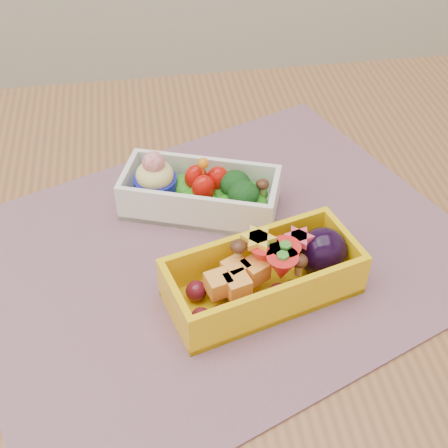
{
  "coord_description": "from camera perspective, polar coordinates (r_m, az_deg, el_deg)",
  "views": [
    {
      "loc": [
        -0.04,
        -0.47,
        1.23
      ],
      "look_at": [
        0.03,
        0.0,
        0.79
      ],
      "focal_mm": 49.0,
      "sensor_mm": 36.0,
      "label": 1
    }
  ],
  "objects": [
    {
      "name": "bento_white",
      "position": [
        0.71,
        -2.31,
        3.01
      ],
      "size": [
        0.19,
        0.13,
        0.07
      ],
      "rotation": [
        0.0,
        0.0,
        -0.34
      ],
      "color": "white",
      "rests_on": "placemat"
    },
    {
      "name": "bento_yellow",
      "position": [
        0.61,
        4.05,
        -4.67
      ],
      "size": [
        0.21,
        0.13,
        0.06
      ],
      "rotation": [
        0.0,
        0.0,
        0.27
      ],
      "color": "yellow",
      "rests_on": "placemat"
    },
    {
      "name": "table",
      "position": [
        0.75,
        -2.43,
        -8.23
      ],
      "size": [
        1.2,
        0.8,
        0.75
      ],
      "color": "brown",
      "rests_on": "ground"
    },
    {
      "name": "placemat",
      "position": [
        0.67,
        -0.57,
        -2.77
      ],
      "size": [
        0.64,
        0.57,
        0.0
      ],
      "primitive_type": "cube",
      "rotation": [
        0.0,
        0.0,
        0.38
      ],
      "color": "gray",
      "rests_on": "table"
    }
  ]
}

